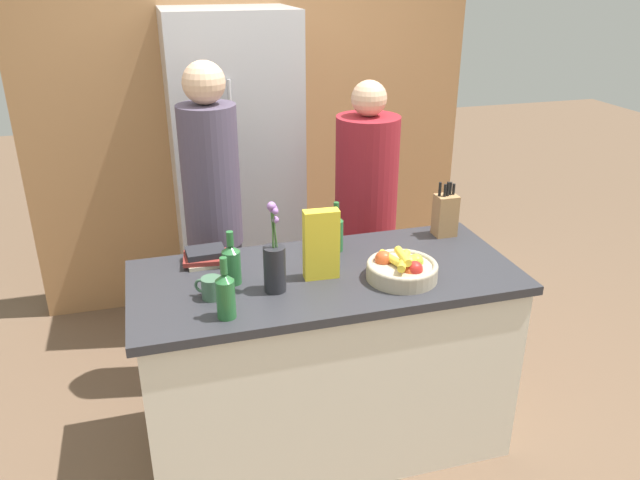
{
  "coord_description": "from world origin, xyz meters",
  "views": [
    {
      "loc": [
        -0.7,
        -2.35,
        2.16
      ],
      "look_at": [
        0.0,
        0.09,
        1.04
      ],
      "focal_mm": 35.0,
      "sensor_mm": 36.0,
      "label": 1
    }
  ],
  "objects_px": {
    "fruit_bowl": "(402,268)",
    "bottle_oil": "(231,263)",
    "flower_vase": "(275,264)",
    "coffee_mug": "(211,288)",
    "person_at_sink": "(213,212)",
    "knife_block": "(445,214)",
    "bottle_wine": "(226,294)",
    "cereal_box": "(321,245)",
    "person_in_blue": "(366,209)",
    "book_stack": "(206,257)",
    "bottle_vinegar": "(336,232)",
    "refrigerator": "(236,175)"
  },
  "relations": [
    {
      "from": "refrigerator",
      "to": "person_in_blue",
      "type": "height_order",
      "value": "refrigerator"
    },
    {
      "from": "cereal_box",
      "to": "bottle_wine",
      "type": "xyz_separation_m",
      "value": [
        -0.44,
        -0.22,
        -0.06
      ]
    },
    {
      "from": "knife_block",
      "to": "bottle_wine",
      "type": "bearing_deg",
      "value": -156.67
    },
    {
      "from": "flower_vase",
      "to": "bottle_oil",
      "type": "relative_size",
      "value": 1.65
    },
    {
      "from": "bottle_wine",
      "to": "knife_block",
      "type": "bearing_deg",
      "value": 23.33
    },
    {
      "from": "coffee_mug",
      "to": "bottle_oil",
      "type": "bearing_deg",
      "value": 46.55
    },
    {
      "from": "book_stack",
      "to": "flower_vase",
      "type": "bearing_deg",
      "value": -53.89
    },
    {
      "from": "bottle_wine",
      "to": "person_at_sink",
      "type": "relative_size",
      "value": 0.14
    },
    {
      "from": "refrigerator",
      "to": "person_at_sink",
      "type": "bearing_deg",
      "value": -107.92
    },
    {
      "from": "fruit_bowl",
      "to": "person_at_sink",
      "type": "relative_size",
      "value": 0.17
    },
    {
      "from": "fruit_bowl",
      "to": "bottle_oil",
      "type": "relative_size",
      "value": 1.3
    },
    {
      "from": "bottle_vinegar",
      "to": "bottle_wine",
      "type": "xyz_separation_m",
      "value": [
        -0.59,
        -0.47,
        0.0
      ]
    },
    {
      "from": "bottle_wine",
      "to": "person_at_sink",
      "type": "xyz_separation_m",
      "value": [
        0.06,
        0.9,
        -0.01
      ]
    },
    {
      "from": "fruit_bowl",
      "to": "bottle_vinegar",
      "type": "height_order",
      "value": "bottle_vinegar"
    },
    {
      "from": "fruit_bowl",
      "to": "bottle_oil",
      "type": "height_order",
      "value": "bottle_oil"
    },
    {
      "from": "bottle_vinegar",
      "to": "fruit_bowl",
      "type": "bearing_deg",
      "value": -62.46
    },
    {
      "from": "knife_block",
      "to": "cereal_box",
      "type": "distance_m",
      "value": 0.77
    },
    {
      "from": "refrigerator",
      "to": "flower_vase",
      "type": "distance_m",
      "value": 1.43
    },
    {
      "from": "knife_block",
      "to": "bottle_oil",
      "type": "height_order",
      "value": "knife_block"
    },
    {
      "from": "fruit_bowl",
      "to": "book_stack",
      "type": "bearing_deg",
      "value": 154.12
    },
    {
      "from": "bottle_vinegar",
      "to": "person_in_blue",
      "type": "height_order",
      "value": "person_in_blue"
    },
    {
      "from": "knife_block",
      "to": "bottle_oil",
      "type": "distance_m",
      "value": 1.12
    },
    {
      "from": "coffee_mug",
      "to": "person_in_blue",
      "type": "relative_size",
      "value": 0.07
    },
    {
      "from": "refrigerator",
      "to": "book_stack",
      "type": "xyz_separation_m",
      "value": [
        -0.31,
        -1.09,
        -0.02
      ]
    },
    {
      "from": "flower_vase",
      "to": "coffee_mug",
      "type": "distance_m",
      "value": 0.27
    },
    {
      "from": "book_stack",
      "to": "bottle_oil",
      "type": "xyz_separation_m",
      "value": [
        0.09,
        -0.23,
        0.06
      ]
    },
    {
      "from": "bottle_oil",
      "to": "knife_block",
      "type": "bearing_deg",
      "value": 11.62
    },
    {
      "from": "bottle_oil",
      "to": "bottle_wine",
      "type": "bearing_deg",
      "value": -103.02
    },
    {
      "from": "flower_vase",
      "to": "fruit_bowl",
      "type": "bearing_deg",
      "value": -4.86
    },
    {
      "from": "flower_vase",
      "to": "person_at_sink",
      "type": "bearing_deg",
      "value": 102.29
    },
    {
      "from": "bottle_oil",
      "to": "person_in_blue",
      "type": "relative_size",
      "value": 0.15
    },
    {
      "from": "person_at_sink",
      "to": "bottle_oil",
      "type": "bearing_deg",
      "value": -109.4
    },
    {
      "from": "book_stack",
      "to": "bottle_oil",
      "type": "bearing_deg",
      "value": -68.89
    },
    {
      "from": "knife_block",
      "to": "person_at_sink",
      "type": "bearing_deg",
      "value": 160.23
    },
    {
      "from": "refrigerator",
      "to": "fruit_bowl",
      "type": "height_order",
      "value": "refrigerator"
    },
    {
      "from": "cereal_box",
      "to": "person_in_blue",
      "type": "height_order",
      "value": "person_in_blue"
    },
    {
      "from": "flower_vase",
      "to": "bottle_vinegar",
      "type": "height_order",
      "value": "flower_vase"
    },
    {
      "from": "knife_block",
      "to": "book_stack",
      "type": "height_order",
      "value": "knife_block"
    },
    {
      "from": "refrigerator",
      "to": "bottle_wine",
      "type": "xyz_separation_m",
      "value": [
        -0.29,
        -1.59,
        0.04
      ]
    },
    {
      "from": "coffee_mug",
      "to": "bottle_vinegar",
      "type": "bearing_deg",
      "value": 26.02
    },
    {
      "from": "person_in_blue",
      "to": "bottle_oil",
      "type": "bearing_deg",
      "value": -164.61
    },
    {
      "from": "fruit_bowl",
      "to": "person_in_blue",
      "type": "height_order",
      "value": "person_in_blue"
    },
    {
      "from": "bottle_wine",
      "to": "bottle_oil",
      "type": "bearing_deg",
      "value": 76.98
    },
    {
      "from": "book_stack",
      "to": "bottle_wine",
      "type": "relative_size",
      "value": 0.82
    },
    {
      "from": "flower_vase",
      "to": "coffee_mug",
      "type": "bearing_deg",
      "value": 178.3
    },
    {
      "from": "flower_vase",
      "to": "knife_block",
      "type": "bearing_deg",
      "value": 19.97
    },
    {
      "from": "fruit_bowl",
      "to": "flower_vase",
      "type": "distance_m",
      "value": 0.56
    },
    {
      "from": "flower_vase",
      "to": "cereal_box",
      "type": "height_order",
      "value": "flower_vase"
    },
    {
      "from": "cereal_box",
      "to": "fruit_bowl",
      "type": "bearing_deg",
      "value": -18.28
    },
    {
      "from": "coffee_mug",
      "to": "person_in_blue",
      "type": "height_order",
      "value": "person_in_blue"
    }
  ]
}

